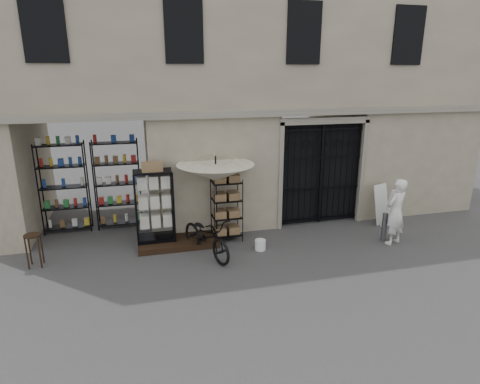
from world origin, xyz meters
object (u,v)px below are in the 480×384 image
object	(u,v)px
market_umbrella	(216,168)
steel_bollard	(384,227)
easel_sign	(387,206)
shopkeeper	(392,243)
bicycle	(207,255)
display_cabinet	(155,210)
wooden_stool	(34,250)
white_bucket	(260,245)
wire_rack	(227,210)

from	to	relation	value
market_umbrella	steel_bollard	distance (m)	4.67
easel_sign	shopkeeper	bearing A→B (deg)	-136.02
bicycle	display_cabinet	bearing A→B (deg)	117.88
bicycle	steel_bollard	world-z (taller)	bicycle
display_cabinet	wooden_stool	xyz separation A→B (m)	(-2.74, -0.51, -0.55)
market_umbrella	white_bucket	world-z (taller)	market_umbrella
white_bucket	steel_bollard	world-z (taller)	steel_bollard
market_umbrella	bicycle	xyz separation A→B (m)	(-0.39, -0.73, -1.98)
shopkeeper	steel_bollard	bearing A→B (deg)	-80.14
display_cabinet	steel_bollard	distance (m)	5.94
bicycle	steel_bollard	distance (m)	4.68
wooden_stool	display_cabinet	bearing A→B (deg)	10.56
display_cabinet	wooden_stool	size ratio (longest dim) A/B	2.52
steel_bollard	easel_sign	bearing A→B (deg)	54.34
wire_rack	shopkeeper	world-z (taller)	wire_rack
wooden_stool	wire_rack	bearing A→B (deg)	5.51
shopkeeper	market_umbrella	bearing A→B (deg)	-37.44
wire_rack	steel_bollard	bearing A→B (deg)	-20.65
wire_rack	shopkeeper	xyz separation A→B (m)	(4.11, -1.32, -0.82)
steel_bollard	wooden_stool	bearing A→B (deg)	175.55
display_cabinet	bicycle	bearing A→B (deg)	-61.93
market_umbrella	wire_rack	bearing A→B (deg)	21.19
bicycle	easel_sign	world-z (taller)	easel_sign
bicycle	wooden_stool	bearing A→B (deg)	150.85
wire_rack	white_bucket	world-z (taller)	wire_rack
display_cabinet	easel_sign	xyz separation A→B (m)	(6.49, -0.21, -0.37)
wire_rack	market_umbrella	xyz separation A→B (m)	(-0.29, -0.11, 1.16)
easel_sign	display_cabinet	bearing A→B (deg)	157.37
white_bucket	bicycle	world-z (taller)	bicycle
steel_bollard	shopkeeper	world-z (taller)	steel_bollard
steel_bollard	white_bucket	bearing A→B (deg)	175.73
wooden_stool	shopkeeper	bearing A→B (deg)	-5.80
wire_rack	steel_bollard	size ratio (longest dim) A/B	2.21
white_bucket	wooden_stool	xyz separation A→B (m)	(-5.22, 0.42, 0.28)
wire_rack	wooden_stool	world-z (taller)	wire_rack
white_bucket	market_umbrella	bearing A→B (deg)	142.09
wooden_stool	steel_bollard	xyz separation A→B (m)	(8.53, -0.66, -0.03)
bicycle	shopkeeper	size ratio (longest dim) A/B	1.11
display_cabinet	wooden_stool	world-z (taller)	display_cabinet
market_umbrella	bicycle	bearing A→B (deg)	-118.27
wire_rack	easel_sign	xyz separation A→B (m)	(4.67, -0.14, -0.23)
white_bucket	easel_sign	distance (m)	4.09
white_bucket	steel_bollard	xyz separation A→B (m)	(3.31, -0.25, 0.25)
bicycle	shopkeeper	bearing A→B (deg)	-28.79
wire_rack	shopkeeper	distance (m)	4.40
display_cabinet	easel_sign	size ratio (longest dim) A/B	1.71
display_cabinet	white_bucket	size ratio (longest dim) A/B	7.30
white_bucket	steel_bollard	size ratio (longest dim) A/B	0.35
wire_rack	market_umbrella	world-z (taller)	market_umbrella
bicycle	wooden_stool	world-z (taller)	bicycle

